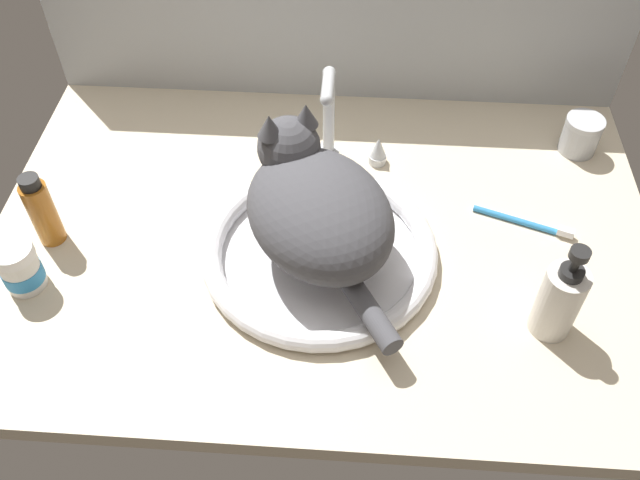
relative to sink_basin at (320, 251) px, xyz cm
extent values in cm
cube|color=beige|center=(-0.06, 4.97, -2.90)|extent=(106.49, 72.81, 3.00)
cube|color=#B2B7BC|center=(-0.06, 42.58, 11.83)|extent=(106.49, 2.40, 32.47)
torus|color=white|center=(0.00, 0.00, 0.16)|extent=(36.45, 36.45, 3.13)
cylinder|color=white|center=(0.00, 0.00, -1.10)|extent=(31.75, 31.75, 0.60)
cylinder|color=silver|center=(0.00, 22.62, -0.15)|extent=(4.00, 4.00, 2.51)
cylinder|color=silver|center=(0.00, 22.62, 8.97)|extent=(2.00, 2.00, 15.73)
sphere|color=silver|center=(0.00, 22.62, 16.83)|extent=(2.20, 2.20, 2.20)
cylinder|color=silver|center=(0.00, 19.18, 16.83)|extent=(2.00, 6.87, 2.00)
sphere|color=silver|center=(0.00, 15.75, 16.83)|extent=(2.10, 2.10, 2.10)
cylinder|color=silver|center=(-8.64, 22.62, -0.60)|extent=(3.20, 3.20, 1.60)
cone|color=silver|center=(-8.64, 22.62, 2.06)|extent=(2.88, 2.88, 3.73)
cylinder|color=silver|center=(8.64, 22.62, -0.60)|extent=(3.20, 3.20, 1.60)
cone|color=silver|center=(8.64, 22.62, 2.06)|extent=(2.88, 2.88, 3.73)
ellipsoid|color=#4C4C51|center=(0.00, 0.00, 8.40)|extent=(30.58, 32.74, 13.35)
sphere|color=#4C4C51|center=(-5.25, 9.04, 12.85)|extent=(9.61, 9.61, 9.61)
cone|color=#4C4C51|center=(-7.75, 7.60, 18.02)|extent=(3.65, 3.65, 3.60)
cone|color=#4C4C51|center=(-2.76, 10.49, 18.02)|extent=(3.65, 3.65, 3.60)
ellipsoid|color=silver|center=(-7.06, 12.16, 11.89)|extent=(4.94, 4.52, 3.08)
ellipsoid|color=silver|center=(-4.59, 7.91, 7.73)|extent=(13.28, 11.90, 7.34)
cylinder|color=#4C4C51|center=(7.78, -13.39, 3.33)|extent=(9.13, 12.57, 3.20)
cylinder|color=white|center=(-43.54, -8.26, 1.79)|extent=(5.78, 5.78, 6.38)
cylinder|color=#338CD1|center=(-43.54, -8.26, 1.28)|extent=(5.95, 5.95, 2.55)
cylinder|color=white|center=(-43.54, -8.26, 5.87)|extent=(6.06, 6.06, 1.79)
cylinder|color=#B2B5BA|center=(44.41, 28.35, 1.50)|extent=(6.55, 6.55, 5.82)
cylinder|color=silver|center=(44.41, 28.35, 4.91)|extent=(6.68, 6.68, 1.00)
cylinder|color=silver|center=(33.43, -10.74, 4.48)|extent=(5.89, 5.89, 11.77)
cylinder|color=black|center=(33.43, -10.74, 10.96)|extent=(3.24, 3.24, 1.20)
cylinder|color=black|center=(33.43, -10.74, 12.82)|extent=(1.18, 1.18, 2.53)
cylinder|color=black|center=(33.43, -10.74, 14.69)|extent=(2.65, 2.65, 1.20)
cylinder|color=#B2661E|center=(-42.75, 1.10, 4.26)|extent=(4.09, 4.09, 11.33)
cylinder|color=black|center=(-42.75, 1.10, 10.82)|extent=(3.07, 3.07, 1.80)
cylinder|color=#338CD1|center=(31.11, 9.59, -0.90)|extent=(13.17, 5.53, 1.00)
cube|color=white|center=(38.74, 6.86, -0.30)|extent=(2.85, 2.01, 1.20)
camera|label=1|loc=(4.55, -67.38, 79.42)|focal=37.92mm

